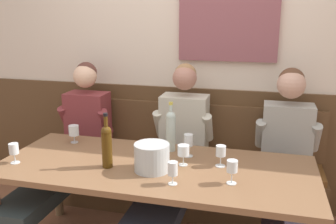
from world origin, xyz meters
name	(u,v)px	position (x,y,z in m)	size (l,w,h in m)	color
room_wall_back	(187,50)	(0.00, 1.09, 1.40)	(6.80, 0.12, 2.80)	beige
wood_wainscot_panel	(185,145)	(0.00, 1.04, 0.54)	(6.80, 0.03, 1.07)	brown
wall_bench	(179,179)	(0.00, 0.83, 0.28)	(2.43, 0.42, 0.94)	brown
dining_table	(155,175)	(0.00, 0.07, 0.65)	(2.13, 0.89, 0.72)	brown
person_left_seat	(69,148)	(-0.85, 0.45, 0.64)	(0.47, 1.37, 1.30)	#2A2541
person_center_left_seat	(174,157)	(0.04, 0.45, 0.64)	(0.49, 1.37, 1.32)	#312E34
person_center_right_seat	(288,168)	(0.88, 0.45, 0.64)	(0.49, 1.37, 1.31)	#243437
ice_bucket	(152,157)	(0.01, -0.02, 0.82)	(0.23, 0.23, 0.18)	#B4BCBF
wine_bottle_green_tall	(107,145)	(-0.30, -0.03, 0.88)	(0.07, 0.07, 0.37)	#482E0C
wine_bottle_clear_water	(171,130)	(0.04, 0.37, 0.89)	(0.07, 0.07, 0.37)	#B4C7BD
wine_glass_by_bottle	(232,167)	(0.53, -0.08, 0.83)	(0.07, 0.07, 0.15)	silver
wine_glass_mid_right	(188,141)	(0.19, 0.29, 0.84)	(0.07, 0.07, 0.16)	silver
wine_glass_near_bucket	(74,131)	(-0.75, 0.35, 0.82)	(0.08, 0.08, 0.14)	silver
wine_glass_right_end	(173,170)	(0.19, -0.18, 0.82)	(0.06, 0.06, 0.14)	silver
wine_glass_center_rear	(14,149)	(-0.94, -0.13, 0.82)	(0.06, 0.06, 0.14)	silver
wine_glass_mid_left	(183,151)	(0.19, 0.12, 0.82)	(0.08, 0.08, 0.14)	silver
wine_glass_center_front	(221,152)	(0.43, 0.17, 0.83)	(0.07, 0.07, 0.15)	silver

